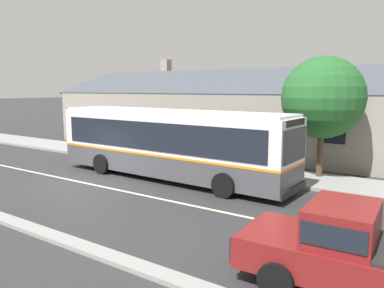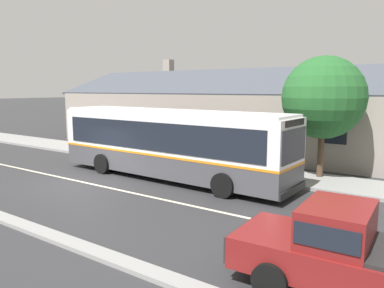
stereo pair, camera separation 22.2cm
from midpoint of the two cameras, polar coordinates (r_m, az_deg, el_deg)
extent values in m
plane|color=#2D2D30|center=(17.80, -15.61, -5.70)|extent=(300.00, 300.00, 0.00)
cube|color=gray|center=(21.97, -3.45, -2.54)|extent=(60.00, 3.00, 0.15)
cube|color=beige|center=(17.80, -15.61, -5.69)|extent=(60.00, 0.16, 0.01)
cube|color=gray|center=(28.61, 6.40, 3.73)|extent=(25.55, 10.95, 3.88)
cube|color=#424751|center=(26.15, 3.58, 9.54)|extent=(26.15, 5.52, 1.93)
cube|color=#424751|center=(30.95, 8.96, 9.27)|extent=(26.15, 5.52, 1.93)
cube|color=gray|center=(33.38, -3.40, 11.68)|extent=(0.70, 0.70, 1.20)
cube|color=black|center=(29.95, -14.14, 4.11)|extent=(1.10, 0.06, 1.30)
cube|color=black|center=(20.20, 21.34, 1.83)|extent=(1.10, 0.06, 1.30)
cube|color=#4C3323|center=(22.09, 8.23, 0.01)|extent=(1.00, 0.06, 2.10)
cube|color=#47474C|center=(17.87, -3.15, -2.82)|extent=(12.31, 2.86, 0.99)
cube|color=orange|center=(17.77, -3.16, -1.10)|extent=(12.33, 2.88, 0.10)
cube|color=white|center=(17.64, -3.19, 1.90)|extent=(12.31, 2.86, 1.77)
cube|color=white|center=(17.56, -3.21, 4.96)|extent=(12.06, 2.73, 0.12)
cube|color=black|center=(18.64, -0.69, 1.95)|extent=(11.26, 0.36, 1.27)
cube|color=black|center=(16.71, -5.97, 1.15)|extent=(11.26, 0.36, 1.27)
cube|color=black|center=(14.53, 15.74, -0.20)|extent=(0.10, 2.20, 1.27)
cube|color=black|center=(14.44, 15.87, 3.12)|extent=(0.09, 1.75, 0.24)
cube|color=black|center=(14.88, 15.55, -6.87)|extent=(0.15, 2.50, 0.28)
cube|color=#192D99|center=(19.80, -4.19, -1.72)|extent=(3.43, 0.13, 0.69)
cube|color=black|center=(16.30, 12.79, -1.39)|extent=(0.90, 0.06, 2.51)
cylinder|color=black|center=(16.90, 9.60, -4.51)|extent=(1.01, 0.31, 1.00)
cylinder|color=black|center=(14.77, 5.14, -6.30)|extent=(1.01, 0.31, 1.00)
cylinder|color=black|center=(21.06, -8.00, -1.91)|extent=(1.01, 0.31, 1.00)
cylinder|color=black|center=(19.40, -13.21, -2.94)|extent=(1.01, 0.31, 1.00)
cube|color=maroon|center=(8.68, 26.14, -16.37)|extent=(5.53, 2.23, 0.70)
cube|color=maroon|center=(8.49, 21.95, -11.22)|extent=(1.39, 1.91, 0.80)
cube|color=black|center=(8.48, 21.96, -11.09)|extent=(1.29, 1.97, 0.44)
cube|color=#232326|center=(9.33, 8.52, -13.81)|extent=(0.15, 1.86, 0.59)
cube|color=silver|center=(8.73, 6.64, -14.48)|extent=(0.07, 0.24, 0.16)
cube|color=silver|center=(9.85, 10.10, -11.85)|extent=(0.07, 0.24, 0.16)
cylinder|color=black|center=(8.26, 12.61, -19.67)|extent=(0.77, 0.29, 0.76)
cylinder|color=black|center=(10.01, 16.77, -14.66)|extent=(0.77, 0.29, 0.76)
cube|color=#4C4C4C|center=(25.41, -12.87, -0.05)|extent=(1.84, 0.10, 0.04)
cube|color=#4C4C4C|center=(25.31, -13.12, -0.09)|extent=(1.84, 0.10, 0.04)
cube|color=#4C4C4C|center=(25.22, -13.36, -0.13)|extent=(1.84, 0.10, 0.04)
cube|color=#4C4C4C|center=(25.09, -13.60, 0.51)|extent=(1.84, 0.04, 0.10)
cube|color=#4C4C4C|center=(25.08, -13.61, 0.83)|extent=(1.84, 0.04, 0.10)
cube|color=black|center=(24.81, -11.96, -0.75)|extent=(0.08, 0.43, 0.45)
cube|color=black|center=(25.89, -14.19, -0.44)|extent=(0.08, 0.43, 0.45)
cube|color=#4C4C4C|center=(22.40, -5.15, -0.98)|extent=(1.64, 0.10, 0.04)
cube|color=#4C4C4C|center=(22.29, -5.38, -1.03)|extent=(1.64, 0.10, 0.04)
cube|color=#4C4C4C|center=(22.19, -5.62, -1.08)|extent=(1.64, 0.10, 0.04)
cube|color=#4C4C4C|center=(22.05, -5.85, -0.36)|extent=(1.64, 0.04, 0.10)
cube|color=#4C4C4C|center=(22.02, -5.85, 0.00)|extent=(1.64, 0.04, 0.10)
cube|color=black|center=(21.92, -4.07, -1.78)|extent=(0.08, 0.43, 0.45)
cube|color=black|center=(22.76, -6.64, -1.43)|extent=(0.08, 0.43, 0.45)
cylinder|color=#4C3828|center=(18.52, 19.33, -1.19)|extent=(0.29, 0.29, 2.62)
sphere|color=#235B28|center=(18.29, 19.72, 6.68)|extent=(3.79, 3.79, 3.79)
sphere|color=#235B28|center=(18.83, 18.28, 5.05)|extent=(2.60, 2.60, 2.60)
camera|label=1|loc=(0.11, -89.63, 0.05)|focal=35.00mm
camera|label=2|loc=(0.11, 90.37, -0.05)|focal=35.00mm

